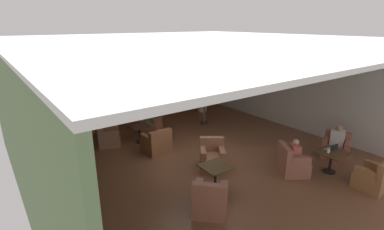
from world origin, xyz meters
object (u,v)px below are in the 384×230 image
object	(u,v)px
patron_blue_shirt	(150,114)
patron_with_friend	(295,151)
armchair_front_right_south	(157,143)
armchair_mid_center_east	(212,158)
armchair_front_right_north	(151,124)
patio_umbrella_tall_red	(205,65)
cafe_table_mid_center	(215,171)
iced_drink_cup	(329,151)
cafe_table_front_left	(331,156)
armchair_front_right_east	(108,137)
potted_tree_left_corner	(153,89)
potted_tree_mid_left	(203,86)
armchair_front_left_east	(292,163)
cafe_table_front_right	(140,130)
armchair_front_left_north	(336,148)
armchair_front_left_south	(373,178)
potted_tree_mid_right	(87,100)
armchair_mid_center_north	(210,200)
open_laptop	(332,149)
patron_by_window	(338,137)

from	to	relation	value
patron_blue_shirt	patron_with_friend	size ratio (longest dim) A/B	1.09
armchair_front_right_south	armchair_mid_center_east	size ratio (longest dim) A/B	0.81
armchair_front_right_north	patio_umbrella_tall_red	size ratio (longest dim) A/B	0.39
armchair_front_right_north	cafe_table_mid_center	xyz separation A→B (m)	(-0.67, -4.62, 0.17)
armchair_front_right_south	iced_drink_cup	distance (m)	5.22
cafe_table_front_left	armchair_front_right_east	bearing A→B (deg)	127.75
armchair_front_right_east	armchair_mid_center_east	bearing A→B (deg)	-62.12
potted_tree_left_corner	patron_with_friend	bearing A→B (deg)	-84.02
potted_tree_mid_left	patron_blue_shirt	bearing A→B (deg)	-164.08
armchair_front_left_east	cafe_table_front_right	xyz separation A→B (m)	(-2.43, 4.63, 0.15)
patio_umbrella_tall_red	patron_blue_shirt	bearing A→B (deg)	166.87
armchair_front_left_east	potted_tree_left_corner	bearing A→B (deg)	95.71
armchair_front_left_north	armchair_mid_center_east	xyz separation A→B (m)	(-3.60, 1.81, 0.02)
armchair_front_left_east	cafe_table_mid_center	xyz separation A→B (m)	(-2.26, 0.72, 0.16)
armchair_front_right_east	iced_drink_cup	xyz separation A→B (m)	(4.26, -5.61, 0.37)
cafe_table_mid_center	armchair_front_left_south	bearing A→B (deg)	-37.47
cafe_table_front_right	armchair_mid_center_east	distance (m)	3.15
iced_drink_cup	armchair_front_right_south	bearing A→B (deg)	127.79
patio_umbrella_tall_red	potted_tree_mid_right	size ratio (longest dim) A/B	1.48
potted_tree_left_corner	patron_with_friend	world-z (taller)	potted_tree_left_corner
potted_tree_left_corner	patron_blue_shirt	size ratio (longest dim) A/B	2.80
armchair_front_left_north	armchair_front_left_east	bearing A→B (deg)	173.58
iced_drink_cup	armchair_front_left_north	bearing A→B (deg)	16.88
patio_umbrella_tall_red	patron_with_friend	bearing A→B (deg)	-97.40
armchair_mid_center_north	potted_tree_mid_right	world-z (taller)	potted_tree_mid_right
armchair_front_right_north	armchair_front_right_east	bearing A→B (deg)	-170.59
armchair_front_left_north	armchair_front_right_south	xyz separation A→B (m)	(-4.35, 3.76, 0.00)
cafe_table_front_right	cafe_table_mid_center	size ratio (longest dim) A/B	0.92
armchair_front_right_east	patio_umbrella_tall_red	world-z (taller)	patio_umbrella_tall_red
armchair_mid_center_north	cafe_table_mid_center	bearing A→B (deg)	42.85
cafe_table_front_left	armchair_front_left_north	distance (m)	1.13
armchair_front_right_south	iced_drink_cup	world-z (taller)	armchair_front_right_south
open_laptop	armchair_front_left_south	bearing A→B (deg)	-94.16
armchair_front_left_south	armchair_mid_center_east	bearing A→B (deg)	127.74
patio_umbrella_tall_red	patron_by_window	world-z (taller)	patio_umbrella_tall_red
armchair_front_right_north	iced_drink_cup	size ratio (longest dim) A/B	9.51
cafe_table_front_left	potted_tree_mid_left	distance (m)	6.99
cafe_table_front_right	potted_tree_mid_left	distance (m)	4.55
open_laptop	armchair_front_right_east	bearing A→B (deg)	128.78
armchair_front_left_east	armchair_mid_center_east	size ratio (longest dim) A/B	1.03
armchair_front_left_south	armchair_front_right_south	world-z (taller)	armchair_front_left_south
armchair_front_left_north	iced_drink_cup	xyz separation A→B (m)	(-1.16, -0.35, 0.37)
armchair_mid_center_east	patron_blue_shirt	xyz separation A→B (m)	(0.00, 3.73, 0.42)
open_laptop	armchair_mid_center_north	bearing A→B (deg)	172.50
cafe_table_front_right	patron_with_friend	xyz separation A→B (m)	(2.46, -4.65, 0.21)
armchair_front_right_east	potted_tree_left_corner	bearing A→B (deg)	31.46
armchair_front_left_east	armchair_front_left_north	bearing A→B (deg)	-6.42
cafe_table_front_left	cafe_table_front_right	bearing A→B (deg)	122.62
open_laptop	patron_with_friend	bearing A→B (deg)	152.34
patron_blue_shirt	patron_by_window	size ratio (longest dim) A/B	1.02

